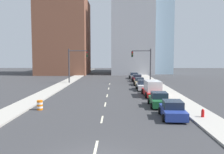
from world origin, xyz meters
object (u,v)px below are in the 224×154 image
at_px(sedan_green, 159,100).
at_px(box_truck_red, 152,89).
at_px(sedan_maroon, 137,78).
at_px(sedan_gray, 134,76).
at_px(sedan_tan, 139,82).
at_px(fire_hydrant, 203,114).
at_px(traffic_barrel, 40,105).
at_px(traffic_signal_left, 74,61).
at_px(sedan_blue, 173,110).
at_px(traffic_signal_right, 145,61).
at_px(sedan_white, 143,85).

relative_size(sedan_green, box_truck_red, 0.72).
relative_size(sedan_maroon, sedan_gray, 0.96).
bearing_deg(sedan_tan, fire_hydrant, -81.76).
bearing_deg(sedan_tan, traffic_barrel, -117.17).
relative_size(traffic_signal_left, sedan_blue, 1.52).
height_order(traffic_signal_left, traffic_barrel, traffic_signal_left).
bearing_deg(traffic_barrel, fire_hydrant, -12.55).
relative_size(traffic_signal_right, box_truck_red, 1.13).
relative_size(fire_hydrant, sedan_maroon, 0.18).
bearing_deg(box_truck_red, sedan_tan, 91.10).
height_order(sedan_white, sedan_tan, sedan_white).
xyz_separation_m(traffic_signal_right, sedan_white, (-1.44, -9.15, -3.55)).
xyz_separation_m(fire_hydrant, sedan_green, (-2.74, 5.17, 0.27)).
xyz_separation_m(traffic_signal_right, sedan_green, (-1.15, -22.10, -3.58)).
bearing_deg(sedan_green, sedan_gray, 91.75).
distance_m(traffic_signal_left, sedan_maroon, 13.61).
relative_size(traffic_signal_left, sedan_maroon, 1.45).
bearing_deg(fire_hydrant, sedan_gray, 94.53).
xyz_separation_m(sedan_blue, box_truck_red, (0.00, 11.66, 0.30)).
bearing_deg(traffic_signal_right, traffic_signal_left, 180.00).
height_order(traffic_barrel, sedan_white, sedan_white).
distance_m(traffic_barrel, box_truck_red, 15.00).
relative_size(traffic_barrel, sedan_white, 0.20).
xyz_separation_m(sedan_green, sedan_tan, (-0.21, 19.57, -0.05)).
bearing_deg(sedan_blue, sedan_white, 95.18).
bearing_deg(box_truck_red, sedan_maroon, 89.82).
bearing_deg(sedan_gray, sedan_green, -91.18).
relative_size(traffic_signal_left, traffic_signal_right, 1.00).
xyz_separation_m(sedan_green, sedan_gray, (-0.24, 32.40, -0.03)).
height_order(traffic_barrel, sedan_green, sedan_green).
bearing_deg(sedan_blue, traffic_signal_left, 118.73).
distance_m(traffic_signal_left, fire_hydrant, 31.49).
xyz_separation_m(box_truck_red, sedan_white, (-0.59, 6.18, -0.27)).
height_order(fire_hydrant, sedan_white, sedan_white).
bearing_deg(sedan_blue, traffic_barrel, 169.62).
bearing_deg(traffic_barrel, traffic_signal_right, 61.43).
relative_size(fire_hydrant, sedan_white, 0.18).
distance_m(traffic_signal_left, sedan_white, 15.69).
bearing_deg(traffic_barrel, sedan_tan, 61.40).
xyz_separation_m(traffic_signal_left, sedan_maroon, (12.49, 4.04, -3.61)).
xyz_separation_m(fire_hydrant, sedan_maroon, (-2.78, 31.31, 0.23)).
bearing_deg(traffic_signal_left, sedan_green, -60.46).
height_order(fire_hydrant, sedan_blue, sedan_blue).
xyz_separation_m(traffic_signal_right, traffic_barrel, (-13.07, -24.01, -3.79)).
relative_size(fire_hydrant, sedan_gray, 0.18).
bearing_deg(sedan_white, fire_hydrant, -79.62).
relative_size(traffic_barrel, sedan_gray, 0.20).
distance_m(traffic_signal_right, traffic_barrel, 27.60).
relative_size(traffic_barrel, sedan_tan, 0.22).
distance_m(box_truck_red, sedan_gray, 25.63).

